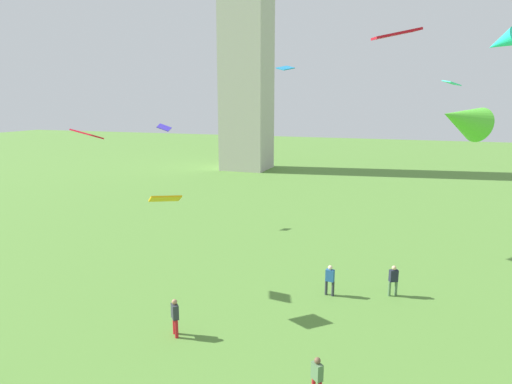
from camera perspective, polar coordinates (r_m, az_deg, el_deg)
name	(u,v)px	position (r m, az deg, el deg)	size (l,w,h in m)	color
person_0	(330,278)	(23.77, 9.51, -10.94)	(0.51, 0.31, 1.65)	#2D3338
person_1	(393,279)	(24.49, 17.29, -10.64)	(0.50, 0.43, 1.65)	#51754C
person_3	(317,376)	(16.32, 7.87, -22.43)	(0.46, 0.45, 1.57)	red
person_5	(175,315)	(20.06, -10.41, -15.36)	(0.49, 0.50, 1.70)	red
kite_flying_0	(87,134)	(25.15, -20.97, 7.00)	(1.44, 1.06, 0.60)	red
kite_flying_1	(396,34)	(19.24, 17.60, 18.85)	(1.99, 1.61, 0.51)	red
kite_flying_2	(164,128)	(36.48, -11.76, 8.14)	(1.02, 0.87, 0.63)	#4736DC
kite_flying_3	(502,42)	(24.21, 29.15, 16.56)	(1.69, 1.60, 1.24)	#21DAC1
kite_flying_5	(452,83)	(27.38, 23.91, 12.73)	(1.06, 1.08, 0.32)	#2DDEBD
kite_flying_6	(165,199)	(21.09, -11.63, -0.84)	(1.69, 1.61, 0.54)	#E6A80D
kite_flying_7	(285,68)	(30.13, 3.81, 15.67)	(1.16, 1.26, 0.40)	#1C86C4
kite_flying_8	(462,119)	(17.47, 25.00, 8.48)	(2.35, 2.33, 1.66)	#54CA31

